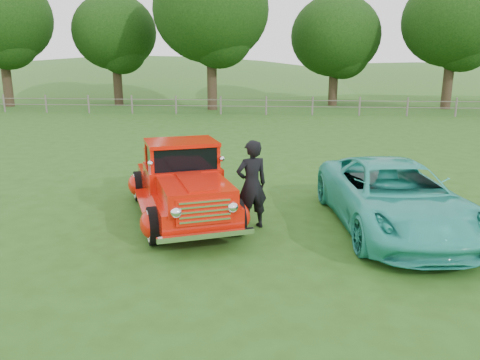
# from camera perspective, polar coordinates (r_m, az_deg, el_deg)

# --- Properties ---
(ground) EXTENTS (140.00, 140.00, 0.00)m
(ground) POSITION_cam_1_polar(r_m,az_deg,el_deg) (9.55, -1.33, -7.13)
(ground) COLOR #254913
(ground) RESTS_ON ground
(distant_hills) EXTENTS (116.00, 60.00, 18.00)m
(distant_hills) POSITION_cam_1_polar(r_m,az_deg,el_deg) (68.95, 0.79, 7.75)
(distant_hills) COLOR #285720
(distant_hills) RESTS_ON ground
(fence_line) EXTENTS (48.00, 0.12, 1.20)m
(fence_line) POSITION_cam_1_polar(r_m,az_deg,el_deg) (30.98, 3.21, 9.05)
(fence_line) COLOR #675E57
(fence_line) RESTS_ON ground
(tree_mid_west) EXTENTS (6.40, 6.40, 8.46)m
(tree_mid_west) POSITION_cam_1_polar(r_m,az_deg,el_deg) (39.10, -15.05, 16.98)
(tree_mid_west) COLOR #322319
(tree_mid_west) RESTS_ON ground
(tree_near_west) EXTENTS (8.00, 8.00, 10.42)m
(tree_near_west) POSITION_cam_1_polar(r_m,az_deg,el_deg) (34.35, -3.56, 19.93)
(tree_near_west) COLOR #322319
(tree_near_west) RESTS_ON ground
(tree_near_east) EXTENTS (6.80, 6.80, 8.33)m
(tree_near_east) POSITION_cam_1_polar(r_m,az_deg,el_deg) (38.07, 11.57, 16.80)
(tree_near_east) COLOR #322319
(tree_near_east) RESTS_ON ground
(tree_mid_east) EXTENTS (7.20, 7.20, 9.44)m
(tree_mid_east) POSITION_cam_1_polar(r_m,az_deg,el_deg) (37.87, 24.68, 17.24)
(tree_mid_east) COLOR #322319
(tree_mid_east) RESTS_ON ground
(red_pickup) EXTENTS (3.53, 5.28, 1.78)m
(red_pickup) POSITION_cam_1_polar(r_m,az_deg,el_deg) (10.71, -7.10, -0.35)
(red_pickup) COLOR black
(red_pickup) RESTS_ON ground
(teal_sedan) EXTENTS (2.98, 5.38, 1.42)m
(teal_sedan) POSITION_cam_1_polar(r_m,az_deg,el_deg) (10.40, 18.20, -1.91)
(teal_sedan) COLOR teal
(teal_sedan) RESTS_ON ground
(man) EXTENTS (0.83, 0.72, 1.91)m
(man) POSITION_cam_1_polar(r_m,az_deg,el_deg) (9.86, 1.43, -0.58)
(man) COLOR black
(man) RESTS_ON ground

